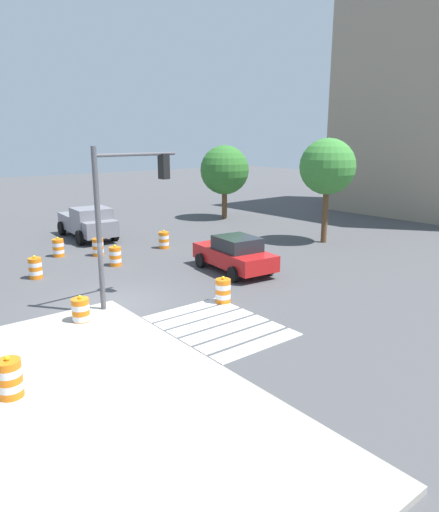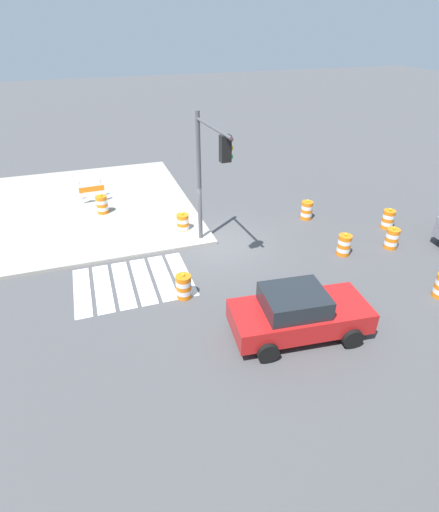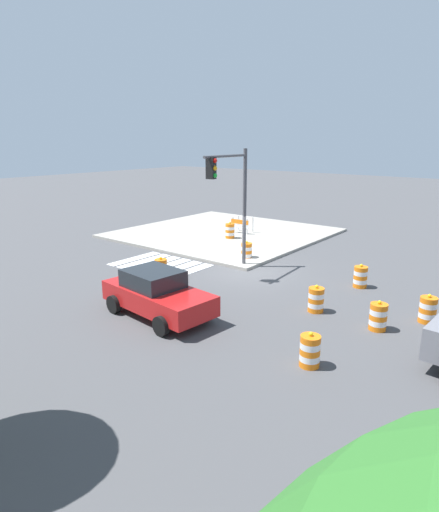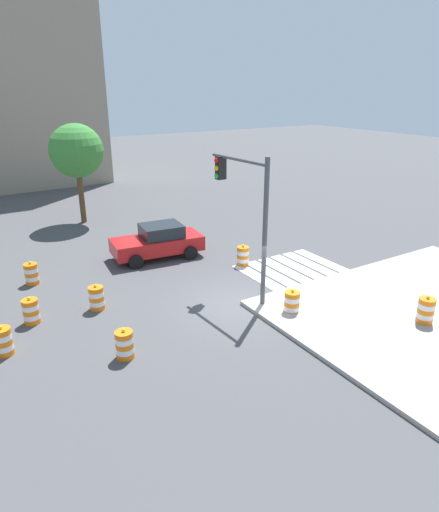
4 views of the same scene
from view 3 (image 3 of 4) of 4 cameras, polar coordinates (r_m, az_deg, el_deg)
ground_plane at (r=20.58m, az=3.60°, el=-2.03°), size 120.00×120.00×0.00m
sidewalk_corner at (r=28.68m, az=0.58°, el=3.07°), size 12.00×12.00×0.15m
crosswalk_stripes at (r=21.75m, az=-7.84°, el=-1.17°), size 4.35×3.20×0.02m
sports_car at (r=15.41m, az=-8.22°, el=-4.91°), size 4.47×2.47×1.63m
traffic_barrel_near_corner at (r=15.17m, az=20.13°, el=-7.51°), size 0.56×0.56×1.02m
traffic_barrel_crosswalk_end at (r=19.18m, az=18.03°, el=-2.63°), size 0.56×0.56×1.02m
traffic_barrel_median_near at (r=16.42m, az=25.70°, el=-6.39°), size 0.56×0.56×1.02m
traffic_barrel_median_far at (r=22.38m, az=3.57°, el=0.59°), size 0.56×0.56×1.02m
traffic_barrel_far_curb at (r=12.37m, az=11.80°, el=-12.11°), size 0.56×0.56×1.02m
traffic_barrel_lane_center at (r=16.09m, az=12.57°, el=-5.63°), size 0.56×0.56×1.02m
traffic_barrel_opposite_curb at (r=19.51m, az=-7.69°, el=-1.70°), size 0.56×0.56×1.02m
traffic_barrel_on_sidewalk at (r=26.72m, az=1.38°, el=3.33°), size 0.56×0.56×1.02m
construction_barricade at (r=28.27m, az=2.84°, el=4.20°), size 1.30×0.85×1.00m
traffic_light_pole at (r=19.65m, az=1.64°, el=8.84°), size 0.56×3.29×5.50m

